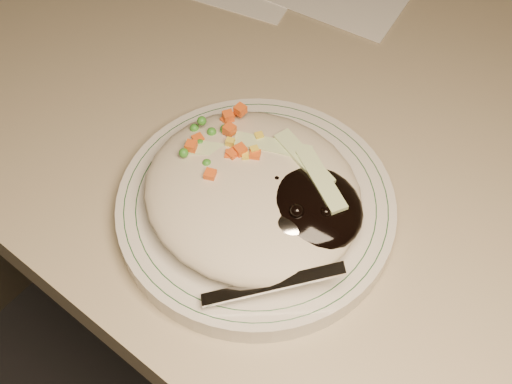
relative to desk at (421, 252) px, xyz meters
The scene contains 4 objects.
desk is the anchor object (origin of this frame).
plate 0.30m from the desk, 118.74° to the right, with size 0.25×0.25×0.02m, color silver.
plate_rim 0.31m from the desk, 118.74° to the right, with size 0.23×0.23×0.00m.
meal 0.32m from the desk, 117.62° to the right, with size 0.21×0.19×0.05m.
Camera 1 is at (0.12, 0.92, 1.27)m, focal length 50.00 mm.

